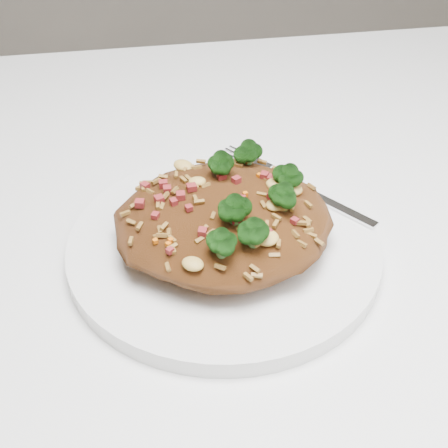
% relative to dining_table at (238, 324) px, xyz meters
% --- Properties ---
extents(dining_table, '(1.20, 0.80, 0.75)m').
position_rel_dining_table_xyz_m(dining_table, '(0.00, 0.00, 0.00)').
color(dining_table, white).
rests_on(dining_table, ground).
extents(plate, '(0.24, 0.24, 0.01)m').
position_rel_dining_table_xyz_m(plate, '(-0.01, -0.01, 0.10)').
color(plate, white).
rests_on(plate, dining_table).
extents(fried_rice, '(0.16, 0.15, 0.06)m').
position_rel_dining_table_xyz_m(fried_rice, '(-0.01, -0.01, 0.13)').
color(fried_rice, brown).
rests_on(fried_rice, plate).
extents(fork, '(0.11, 0.14, 0.00)m').
position_rel_dining_table_xyz_m(fork, '(0.06, 0.05, 0.11)').
color(fork, silver).
rests_on(fork, plate).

